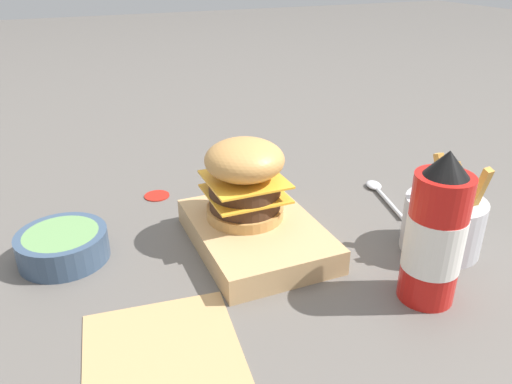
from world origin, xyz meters
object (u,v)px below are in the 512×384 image
object	(u,v)px
serving_board	(256,234)
side_bowl	(63,245)
spoon	(379,191)
burger	(245,179)
fries_basket	(443,223)
ketchup_bottle	(435,235)

from	to	relation	value
serving_board	side_bowl	world-z (taller)	side_bowl
serving_board	spoon	world-z (taller)	serving_board
burger	fries_basket	xyz separation A→B (m)	(0.14, 0.25, -0.05)
ketchup_bottle	fries_basket	distance (m)	0.13
serving_board	side_bowl	size ratio (longest dim) A/B	1.90
fries_basket	side_bowl	distance (m)	0.53
fries_basket	spoon	xyz separation A→B (m)	(-0.18, 0.03, -0.04)
side_bowl	spoon	xyz separation A→B (m)	(-0.00, 0.53, -0.02)
burger	spoon	distance (m)	0.29
ketchup_bottle	fries_basket	bearing A→B (deg)	130.86
spoon	side_bowl	bearing A→B (deg)	103.98
serving_board	side_bowl	xyz separation A→B (m)	(-0.07, -0.26, 0.00)
ketchup_bottle	serving_board	bearing A→B (deg)	-142.65
ketchup_bottle	side_bowl	distance (m)	0.49
burger	fries_basket	distance (m)	0.29
ketchup_bottle	side_bowl	xyz separation A→B (m)	(-0.26, -0.41, -0.07)
fries_basket	spoon	distance (m)	0.19
burger	side_bowl	bearing A→B (deg)	-100.25
burger	side_bowl	world-z (taller)	burger
serving_board	burger	distance (m)	0.08
side_bowl	fries_basket	bearing A→B (deg)	69.80
burger	ketchup_bottle	world-z (taller)	ketchup_bottle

